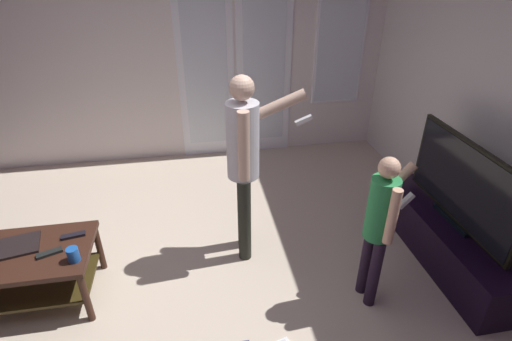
% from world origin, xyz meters
% --- Properties ---
extents(ground_plane, '(5.34, 4.96, 0.02)m').
position_xyz_m(ground_plane, '(0.00, 0.00, -0.01)').
color(ground_plane, beige).
extents(wall_back_with_doors, '(5.34, 0.09, 2.72)m').
position_xyz_m(wall_back_with_doors, '(0.12, 2.45, 1.32)').
color(wall_back_with_doors, silver).
rests_on(wall_back_with_doors, ground_plane).
extents(coffee_table, '(0.89, 0.61, 0.47)m').
position_xyz_m(coffee_table, '(-1.03, 0.15, 0.34)').
color(coffee_table, '#351D13').
rests_on(coffee_table, ground_plane).
extents(tv_stand, '(0.46, 1.57, 0.39)m').
position_xyz_m(tv_stand, '(2.27, 0.05, 0.19)').
color(tv_stand, black).
rests_on(tv_stand, ground_plane).
extents(flat_screen_tv, '(0.08, 1.24, 0.71)m').
position_xyz_m(flat_screen_tv, '(2.27, 0.05, 0.75)').
color(flat_screen_tv, black).
rests_on(flat_screen_tv, tv_stand).
extents(person_adult, '(0.71, 0.43, 1.59)m').
position_xyz_m(person_adult, '(0.60, 0.44, 0.96)').
color(person_adult, '#262820').
rests_on(person_adult, ground_plane).
extents(person_child, '(0.43, 0.35, 1.22)m').
position_xyz_m(person_child, '(1.43, -0.25, 0.73)').
color(person_child, '#27192C').
rests_on(person_child, ground_plane).
extents(laptop_closed, '(0.40, 0.32, 0.02)m').
position_xyz_m(laptop_closed, '(-1.14, 0.21, 0.48)').
color(laptop_closed, black).
rests_on(laptop_closed, coffee_table).
extents(cup_near_edge, '(0.08, 0.08, 0.11)m').
position_xyz_m(cup_near_edge, '(-0.67, -0.00, 0.52)').
color(cup_near_edge, '#1B50A1').
rests_on(cup_near_edge, coffee_table).
extents(tv_remote_black, '(0.18, 0.08, 0.02)m').
position_xyz_m(tv_remote_black, '(-0.74, 0.27, 0.48)').
color(tv_remote_black, black).
rests_on(tv_remote_black, coffee_table).
extents(dvd_remote_slim, '(0.18, 0.11, 0.02)m').
position_xyz_m(dvd_remote_slim, '(-0.86, 0.10, 0.48)').
color(dvd_remote_slim, black).
rests_on(dvd_remote_slim, coffee_table).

